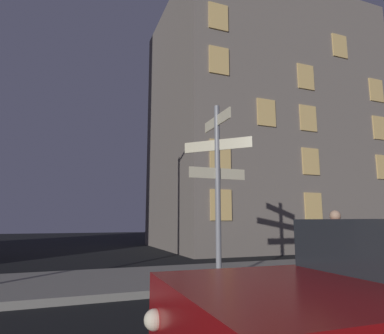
{
  "coord_description": "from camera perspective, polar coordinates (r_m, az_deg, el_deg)",
  "views": [
    {
      "loc": [
        -3.67,
        -0.18,
        1.41
      ],
      "look_at": [
        -1.08,
        6.62,
        2.59
      ],
      "focal_mm": 30.7,
      "sensor_mm": 36.0,
      "label": 1
    }
  ],
  "objects": [
    {
      "name": "cyclist",
      "position": [
        7.37,
        23.72,
        -13.62
      ],
      "size": [
        1.82,
        0.33,
        1.61
      ],
      "color": "black",
      "rests_on": "ground_plane"
    },
    {
      "name": "building_right_block",
      "position": [
        19.18,
        11.62,
        6.29
      ],
      "size": [
        11.12,
        8.06,
        12.97
      ],
      "color": "slate",
      "rests_on": "ground_plane"
    },
    {
      "name": "signpost",
      "position": [
        7.26,
        4.47,
        -1.27
      ],
      "size": [
        1.35,
        1.31,
        3.85
      ],
      "color": "gray",
      "rests_on": "sidewalk_kerb"
    },
    {
      "name": "sidewalk_kerb",
      "position": [
        8.63,
        4.8,
        -18.13
      ],
      "size": [
        40.0,
        3.14,
        0.14
      ],
      "primitive_type": "cube",
      "color": "gray",
      "rests_on": "ground_plane"
    }
  ]
}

